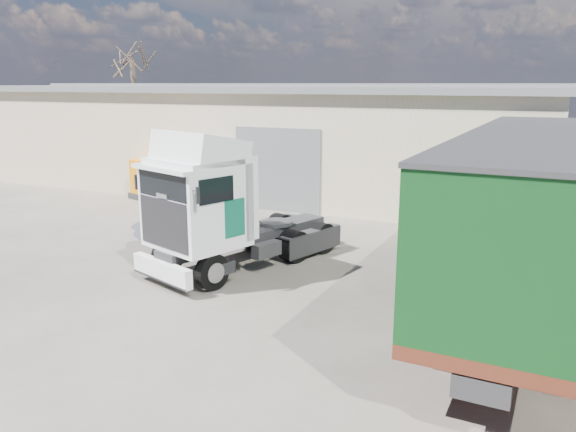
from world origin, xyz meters
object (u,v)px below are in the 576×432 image
at_px(orange_skip, 163,183).
at_px(bare_tree, 131,46).
at_px(tractor_unit, 219,213).
at_px(box_trailer, 526,201).
at_px(panel_van, 205,184).

bearing_deg(orange_skip, bare_tree, 149.57).
bearing_deg(tractor_unit, box_trailer, 25.86).
bearing_deg(bare_tree, orange_skip, -45.57).
xyz_separation_m(tractor_unit, box_trailer, (8.10, 1.08, 0.86)).
xyz_separation_m(tractor_unit, panel_van, (-5.54, 7.59, -0.77)).
bearing_deg(bare_tree, tractor_unit, -44.89).
height_order(box_trailer, orange_skip, box_trailer).
distance_m(tractor_unit, orange_skip, 11.25).
relative_size(bare_tree, box_trailer, 0.73).
xyz_separation_m(bare_tree, box_trailer, (26.16, -16.91, -5.29)).
distance_m(box_trailer, orange_skip, 17.59).
relative_size(tractor_unit, orange_skip, 1.93).
height_order(box_trailer, panel_van, box_trailer).
height_order(bare_tree, orange_skip, bare_tree).
distance_m(box_trailer, panel_van, 15.21).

